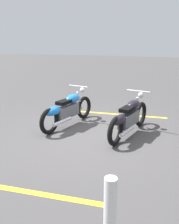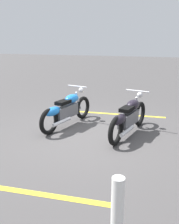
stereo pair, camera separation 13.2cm
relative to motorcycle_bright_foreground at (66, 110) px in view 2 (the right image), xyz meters
The scene contains 6 objects.
ground_plane 1.07m from the motorcycle_bright_foreground, 64.10° to the left, with size 60.00×60.00×0.00m, color #474444.
motorcycle_bright_foreground is the anchor object (origin of this frame).
motorcycle_dark_foreground 1.72m from the motorcycle_bright_foreground, 85.86° to the left, with size 2.20×0.72×1.04m.
bollard_post 4.35m from the motorcycle_bright_foreground, 30.74° to the left, with size 0.14×0.14×0.94m, color white.
parking_stripe_near 1.88m from the motorcycle_bright_foreground, 147.98° to the left, with size 3.20×0.12×0.01m, color yellow.
parking_stripe_mid 3.15m from the motorcycle_bright_foreground, ahead, with size 3.20×0.12×0.01m, color yellow.
Camera 2 is at (5.59, 1.80, 2.30)m, focal length 40.35 mm.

